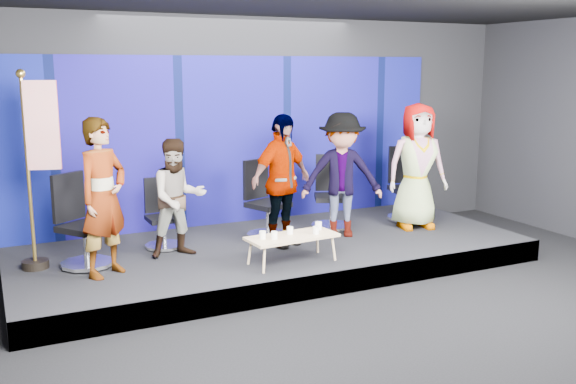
% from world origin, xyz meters
% --- Properties ---
extents(ground, '(10.00, 10.00, 0.00)m').
position_xyz_m(ground, '(0.00, 0.00, 0.00)').
color(ground, black).
rests_on(ground, ground).
extents(room_walls, '(10.02, 8.02, 3.51)m').
position_xyz_m(room_walls, '(0.00, 0.00, 2.43)').
color(room_walls, black).
rests_on(room_walls, ground).
extents(riser, '(7.00, 3.00, 0.30)m').
position_xyz_m(riser, '(0.00, 2.50, 0.15)').
color(riser, black).
rests_on(riser, ground).
extents(backdrop, '(7.00, 0.08, 2.60)m').
position_xyz_m(backdrop, '(0.00, 3.95, 1.60)').
color(backdrop, navy).
rests_on(backdrop, riser).
extents(chair_a, '(0.91, 0.91, 1.16)m').
position_xyz_m(chair_a, '(-2.55, 2.57, 0.68)').
color(chair_a, silver).
rests_on(chair_a, riser).
extents(panelist_a, '(0.82, 0.76, 1.87)m').
position_xyz_m(panelist_a, '(-2.35, 2.10, 1.24)').
color(panelist_a, black).
rests_on(panelist_a, riser).
extents(chair_b, '(0.55, 0.55, 0.95)m').
position_xyz_m(chair_b, '(-1.44, 2.98, 0.61)').
color(chair_b, silver).
rests_on(chair_b, riser).
extents(panelist_b, '(0.76, 0.60, 1.54)m').
position_xyz_m(panelist_b, '(-1.35, 2.49, 1.07)').
color(panelist_b, black).
rests_on(panelist_b, riser).
extents(chair_c, '(0.82, 0.82, 1.12)m').
position_xyz_m(chair_c, '(0.05, 2.88, 0.67)').
color(chair_c, silver).
rests_on(chair_c, riser).
extents(panelist_c, '(1.15, 0.80, 1.82)m').
position_xyz_m(panelist_c, '(0.07, 2.38, 1.21)').
color(panelist_c, black).
rests_on(panelist_c, riser).
extents(chair_d, '(0.83, 0.83, 1.11)m').
position_xyz_m(chair_d, '(1.18, 2.95, 0.67)').
color(chair_d, silver).
rests_on(chair_d, riser).
extents(panelist_d, '(1.34, 1.09, 1.80)m').
position_xyz_m(panelist_d, '(1.07, 2.46, 1.20)').
color(panelist_d, black).
rests_on(panelist_d, riser).
extents(chair_e, '(0.80, 0.80, 1.18)m').
position_xyz_m(chair_e, '(2.54, 2.88, 0.69)').
color(chair_e, silver).
rests_on(chair_e, riser).
extents(panelist_e, '(1.05, 0.81, 1.91)m').
position_xyz_m(panelist_e, '(2.35, 2.40, 1.25)').
color(panelist_e, black).
rests_on(panelist_e, riser).
extents(coffee_table, '(1.18, 0.58, 0.35)m').
position_xyz_m(coffee_table, '(-0.15, 1.58, 0.62)').
color(coffee_table, tan).
rests_on(coffee_table, riser).
extents(mug_a, '(0.08, 0.08, 0.10)m').
position_xyz_m(mug_a, '(-0.55, 1.60, 0.70)').
color(mug_a, white).
rests_on(mug_a, coffee_table).
extents(mug_b, '(0.08, 0.08, 0.09)m').
position_xyz_m(mug_b, '(-0.42, 1.52, 0.70)').
color(mug_b, white).
rests_on(mug_b, coffee_table).
extents(mug_c, '(0.08, 0.08, 0.09)m').
position_xyz_m(mug_c, '(-0.15, 1.65, 0.70)').
color(mug_c, white).
rests_on(mug_c, coffee_table).
extents(mug_d, '(0.08, 0.08, 0.09)m').
position_xyz_m(mug_d, '(0.15, 1.52, 0.70)').
color(mug_d, white).
rests_on(mug_d, coffee_table).
extents(mug_e, '(0.09, 0.09, 0.10)m').
position_xyz_m(mug_e, '(0.28, 1.69, 0.70)').
color(mug_e, white).
rests_on(mug_e, coffee_table).
extents(flag_stand, '(0.54, 0.32, 2.41)m').
position_xyz_m(flag_stand, '(-2.99, 2.69, 1.58)').
color(flag_stand, black).
rests_on(flag_stand, riser).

